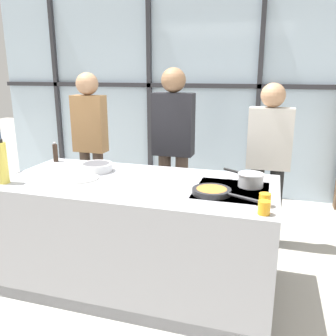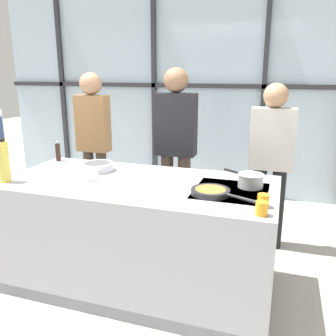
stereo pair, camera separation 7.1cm
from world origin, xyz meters
The scene contains 14 objects.
ground_plane centered at (0.00, 0.00, 0.00)m, with size 18.00×18.00×0.00m, color #ADA89E.
back_window_wall centered at (0.00, 2.51, 1.40)m, with size 6.40×0.10×2.80m.
demo_island centered at (0.00, 0.00, 0.45)m, with size 2.14×1.00×0.90m.
spectator_far_left centered at (-0.96, 1.02, 1.02)m, with size 0.37×0.24×1.72m.
spectator_center_left centered at (0.00, 1.02, 1.02)m, with size 0.42×0.25×1.77m.
spectator_center_right centered at (0.96, 1.02, 0.93)m, with size 0.41×0.23×1.63m.
frying_pan centered at (0.61, -0.13, 0.92)m, with size 0.47×0.29×0.04m.
saucepan centered at (0.85, 0.13, 0.95)m, with size 0.32×0.25×0.10m.
white_plate centered at (-0.45, -0.07, 0.91)m, with size 0.27×0.27×0.01m, color white.
mixing_bowl centered at (-0.45, 0.18, 0.94)m, with size 0.28×0.28×0.07m.
oil_bottle centered at (-0.97, -0.33, 1.06)m, with size 0.08×0.08×0.34m.
pepper_grinder centered at (-0.98, 0.37, 0.99)m, with size 0.04×0.04×0.19m.
juice_glass_near centered at (0.97, -0.40, 0.94)m, with size 0.08×0.08×0.09m, color orange.
juice_glass_far centered at (0.97, -0.26, 0.94)m, with size 0.08×0.08×0.09m, color orange.
Camera 1 is at (0.99, -2.47, 1.73)m, focal length 38.00 mm.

